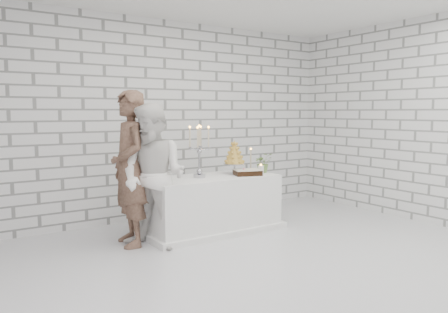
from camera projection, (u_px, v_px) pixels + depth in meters
The scene contains 12 objects.
ground at pixel (269, 261), 4.80m from camera, with size 6.00×5.00×0.01m, color silver.
wall_back at pixel (165, 120), 6.72m from camera, with size 6.00×0.01×3.00m, color white.
wall_right at pixel (432, 121), 6.30m from camera, with size 0.01×5.00×3.00m, color white.
cake_table at pixel (212, 204), 6.00m from camera, with size 1.80×0.80×0.75m, color white.
groom at pixel (130, 168), 5.32m from camera, with size 0.69×0.45×1.89m, color #493227.
bride at pixel (154, 177), 5.18m from camera, with size 0.84×0.65×1.73m, color white.
candelabra at pixel (199, 151), 5.85m from camera, with size 0.29×0.29×0.71m, color #A8A7B2, non-canonical shape.
croquembouche at pixel (234, 157), 6.20m from camera, with size 0.31×0.31×0.48m, color #B4872F, non-canonical shape.
chocolate_cake at pixel (247, 172), 6.09m from camera, with size 0.36×0.26×0.08m, color black.
pillar_candle at pixel (261, 170), 6.22m from camera, with size 0.08×0.08×0.12m, color white.
extra_taper at pixel (251, 160), 6.51m from camera, with size 0.06×0.06×0.32m, color beige.
flowers at pixel (263, 163), 6.34m from camera, with size 0.26×0.22×0.29m, color #5E7341.
Camera 1 is at (-2.99, -3.60, 1.63)m, focal length 35.31 mm.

